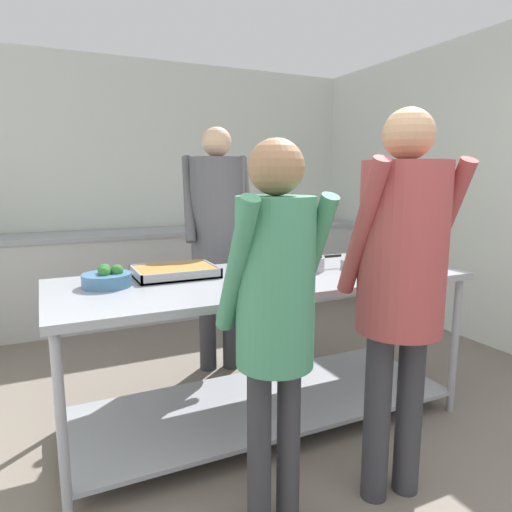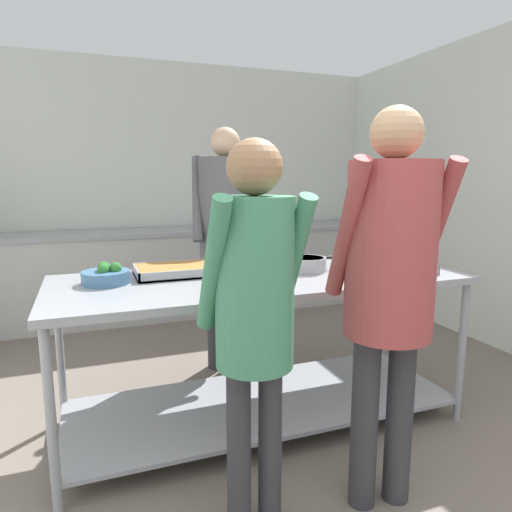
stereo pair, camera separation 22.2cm
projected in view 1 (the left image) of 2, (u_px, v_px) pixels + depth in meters
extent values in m
cube|color=silver|center=(159.00, 188.00, 4.99)|extent=(4.58, 0.06, 2.65)
cube|color=silver|center=(472.00, 190.00, 4.01)|extent=(0.06, 4.45, 2.65)
cube|color=#A8A8A8|center=(170.00, 274.00, 4.81)|extent=(4.42, 0.62, 0.86)
cube|color=gray|center=(169.00, 231.00, 4.73)|extent=(4.42, 0.65, 0.04)
cube|color=black|center=(111.00, 234.00, 4.49)|extent=(0.45, 0.46, 0.02)
cube|color=gray|center=(263.00, 279.00, 2.59)|extent=(2.31, 0.89, 0.04)
cube|color=gray|center=(263.00, 401.00, 2.72)|extent=(2.23, 0.81, 0.02)
cylinder|color=gray|center=(62.00, 431.00, 1.85)|extent=(0.04, 0.04, 0.85)
cylinder|color=gray|center=(454.00, 346.00, 2.78)|extent=(0.04, 0.04, 0.85)
cylinder|color=gray|center=(55.00, 361.00, 2.55)|extent=(0.04, 0.04, 0.85)
cylinder|color=gray|center=(370.00, 312.00, 3.48)|extent=(0.04, 0.04, 0.85)
cylinder|color=#3D668C|center=(107.00, 280.00, 2.33)|extent=(0.25, 0.25, 0.07)
sphere|color=#2D702D|center=(117.00, 271.00, 2.33)|extent=(0.06, 0.06, 0.06)
sphere|color=#2D702D|center=(104.00, 270.00, 2.34)|extent=(0.07, 0.07, 0.07)
sphere|color=#2D702D|center=(104.00, 272.00, 2.29)|extent=(0.06, 0.06, 0.06)
cube|color=gray|center=(175.00, 275.00, 2.58)|extent=(0.45, 0.34, 0.01)
cube|color=#9E6B33|center=(175.00, 271.00, 2.58)|extent=(0.43, 0.31, 0.04)
cube|color=gray|center=(183.00, 277.00, 2.44)|extent=(0.45, 0.01, 0.05)
cube|color=gray|center=(168.00, 266.00, 2.73)|extent=(0.45, 0.01, 0.05)
cube|color=gray|center=(136.00, 275.00, 2.49)|extent=(0.01, 0.34, 0.05)
cube|color=gray|center=(212.00, 268.00, 2.67)|extent=(0.01, 0.34, 0.05)
cylinder|color=white|center=(257.00, 277.00, 2.53)|extent=(0.27, 0.27, 0.01)
cylinder|color=white|center=(257.00, 275.00, 2.53)|extent=(0.27, 0.27, 0.01)
cylinder|color=white|center=(257.00, 273.00, 2.53)|extent=(0.27, 0.27, 0.01)
cylinder|color=white|center=(257.00, 271.00, 2.52)|extent=(0.27, 0.27, 0.01)
cylinder|color=gray|center=(305.00, 263.00, 2.74)|extent=(0.23, 0.23, 0.08)
cylinder|color=beige|center=(305.00, 258.00, 2.73)|extent=(0.20, 0.20, 0.01)
cylinder|color=black|center=(331.00, 256.00, 2.81)|extent=(0.14, 0.02, 0.02)
cube|color=gray|center=(386.00, 269.00, 2.74)|extent=(0.44, 0.32, 0.01)
cube|color=gold|center=(387.00, 265.00, 2.74)|extent=(0.42, 0.30, 0.04)
cube|color=gray|center=(405.00, 271.00, 2.60)|extent=(0.44, 0.01, 0.05)
cube|color=gray|center=(370.00, 262.00, 2.88)|extent=(0.44, 0.01, 0.05)
cube|color=gray|center=(358.00, 269.00, 2.65)|extent=(0.01, 0.32, 0.05)
cube|color=gray|center=(414.00, 263.00, 2.83)|extent=(0.01, 0.32, 0.05)
cylinder|color=#2D2D33|center=(259.00, 452.00, 1.82)|extent=(0.10, 0.10, 0.71)
cylinder|color=#2D2D33|center=(288.00, 443.00, 1.88)|extent=(0.10, 0.10, 0.71)
cylinder|color=#3D7F5B|center=(236.00, 267.00, 1.65)|extent=(0.08, 0.30, 0.54)
cylinder|color=#3D7F5B|center=(311.00, 259.00, 1.80)|extent=(0.08, 0.30, 0.54)
cylinder|color=#3D7F5B|center=(275.00, 283.00, 1.74)|extent=(0.30, 0.30, 0.66)
sphere|color=#8C6647|center=(276.00, 167.00, 1.66)|extent=(0.21, 0.21, 0.21)
cylinder|color=#2D2D33|center=(377.00, 417.00, 2.02)|extent=(0.12, 0.12, 0.78)
cylinder|color=#2D2D33|center=(409.00, 411.00, 2.06)|extent=(0.12, 0.12, 0.78)
cylinder|color=#993D3D|center=(362.00, 230.00, 1.85)|extent=(0.12, 0.33, 0.59)
cylinder|color=#993D3D|center=(443.00, 227.00, 1.95)|extent=(0.12, 0.33, 0.59)
cylinder|color=#993D3D|center=(402.00, 248.00, 1.91)|extent=(0.37, 0.37, 0.72)
sphere|color=tan|center=(409.00, 134.00, 1.83)|extent=(0.21, 0.21, 0.21)
cylinder|color=#2D2D33|center=(231.00, 315.00, 3.44)|extent=(0.13, 0.13, 0.82)
cylinder|color=#2D2D33|center=(207.00, 317.00, 3.41)|extent=(0.13, 0.13, 0.82)
cylinder|color=#4C4C51|center=(246.00, 198.00, 3.32)|extent=(0.15, 0.34, 0.61)
cylinder|color=#4C4C51|center=(189.00, 199.00, 3.24)|extent=(0.15, 0.34, 0.61)
cylinder|color=#4C4C51|center=(218.00, 211.00, 3.29)|extent=(0.39, 0.39, 0.76)
sphere|color=tan|center=(217.00, 142.00, 3.21)|extent=(0.21, 0.21, 0.21)
cylinder|color=silver|center=(212.00, 218.00, 5.00)|extent=(0.06, 0.06, 0.18)
cone|color=silver|center=(211.00, 207.00, 4.97)|extent=(0.05, 0.05, 0.07)
cylinder|color=black|center=(211.00, 203.00, 4.97)|extent=(0.03, 0.03, 0.02)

